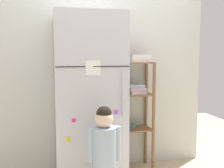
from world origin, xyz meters
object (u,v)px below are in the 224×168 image
object	(u,v)px
refrigerator	(89,99)
child_standing	(104,147)
fruit_bin	(140,59)
pantry_shelf_unit	(137,104)

from	to	relation	value
refrigerator	child_standing	distance (m)	0.67
child_standing	fruit_bin	world-z (taller)	fruit_bin
refrigerator	pantry_shelf_unit	xyz separation A→B (m)	(0.59, 0.19, -0.10)
refrigerator	child_standing	size ratio (longest dim) A/B	1.94
pantry_shelf_unit	child_standing	bearing A→B (deg)	-125.03
refrigerator	pantry_shelf_unit	distance (m)	0.63
fruit_bin	pantry_shelf_unit	bearing A→B (deg)	-155.85
pantry_shelf_unit	fruit_bin	size ratio (longest dim) A/B	5.58
refrigerator	pantry_shelf_unit	size ratio (longest dim) A/B	1.39
refrigerator	fruit_bin	bearing A→B (deg)	17.75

